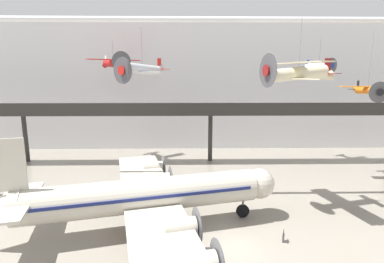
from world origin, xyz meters
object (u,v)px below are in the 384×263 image
at_px(suspended_plane_orange_highwing, 368,90).
at_px(suspended_plane_cream_biplane, 298,73).
at_px(info_sign_pedestal, 283,237).
at_px(suspended_plane_silver_racer, 142,69).
at_px(suspended_plane_white_twin, 319,66).
at_px(suspended_plane_red_highwing, 113,63).
at_px(airliner_silver_main, 141,196).

relative_size(suspended_plane_orange_highwing, suspended_plane_cream_biplane, 0.94).
relative_size(suspended_plane_cream_biplane, info_sign_pedestal, 7.60).
bearing_deg(suspended_plane_silver_racer, suspended_plane_white_twin, 149.84).
bearing_deg(suspended_plane_red_highwing, airliner_silver_main, -17.95).
distance_m(suspended_plane_white_twin, suspended_plane_red_highwing, 33.26).
distance_m(airliner_silver_main, suspended_plane_orange_highwing, 32.42).
distance_m(suspended_plane_orange_highwing, suspended_plane_white_twin, 10.29).
relative_size(airliner_silver_main, suspended_plane_silver_racer, 4.03).
height_order(suspended_plane_silver_racer, info_sign_pedestal, suspended_plane_silver_racer).
bearing_deg(suspended_plane_orange_highwing, info_sign_pedestal, -41.48).
bearing_deg(airliner_silver_main, suspended_plane_cream_biplane, 3.84).
height_order(suspended_plane_white_twin, suspended_plane_cream_biplane, same).
relative_size(suspended_plane_orange_highwing, suspended_plane_red_highwing, 1.11).
distance_m(airliner_silver_main, suspended_plane_cream_biplane, 19.62).
distance_m(suspended_plane_silver_racer, suspended_plane_red_highwing, 14.51).
xyz_separation_m(suspended_plane_orange_highwing, suspended_plane_white_twin, (-2.61, 9.40, 3.26)).
bearing_deg(suspended_plane_white_twin, suspended_plane_cream_biplane, -53.96).
xyz_separation_m(suspended_plane_white_twin, suspended_plane_cream_biplane, (-9.97, -18.08, -1.12)).
xyz_separation_m(suspended_plane_silver_racer, suspended_plane_cream_biplane, (16.69, -6.67, -0.46)).
relative_size(suspended_plane_silver_racer, info_sign_pedestal, 6.14).
bearing_deg(suspended_plane_white_twin, suspended_plane_red_highwing, -117.64).
distance_m(airliner_silver_main, suspended_plane_white_twin, 36.40).
xyz_separation_m(suspended_plane_orange_highwing, suspended_plane_silver_racer, (-29.27, -2.01, 2.60)).
bearing_deg(suspended_plane_cream_biplane, suspended_plane_white_twin, -133.26).
bearing_deg(suspended_plane_orange_highwing, suspended_plane_cream_biplane, -52.32).
relative_size(suspended_plane_orange_highwing, suspended_plane_white_twin, 1.41).
height_order(suspended_plane_orange_highwing, suspended_plane_white_twin, suspended_plane_white_twin).
relative_size(airliner_silver_main, suspended_plane_cream_biplane, 3.26).
bearing_deg(suspended_plane_orange_highwing, suspended_plane_white_twin, -161.44).
bearing_deg(airliner_silver_main, info_sign_pedestal, -23.90).
xyz_separation_m(airliner_silver_main, info_sign_pedestal, (12.46, -2.19, -2.89)).
relative_size(suspended_plane_white_twin, suspended_plane_silver_racer, 0.82).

